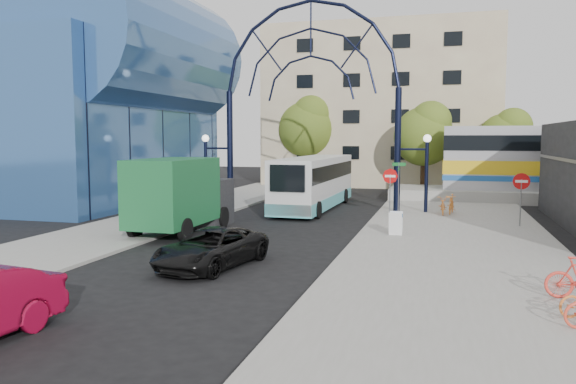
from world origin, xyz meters
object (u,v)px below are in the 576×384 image
(do_not_enter_sign, at_px, (521,187))
(city_bus, at_px, (314,182))
(green_truck, at_px, (182,195))
(gateway_arch, at_px, (311,62))
(street_name_sign, at_px, (399,177))
(tree_north_a, at_px, (425,133))
(bike_near_b, at_px, (451,204))
(tree_north_c, at_px, (507,137))
(black_suv, at_px, (211,248))
(stop_sign, at_px, (390,180))
(sandwich_board, at_px, (396,221))
(bike_near_a, at_px, (443,205))
(tree_north_b, at_px, (309,126))

(do_not_enter_sign, relative_size, city_bus, 0.22)
(city_bus, distance_m, green_truck, 10.58)
(gateway_arch, height_order, street_name_sign, gateway_arch)
(tree_north_a, bearing_deg, bike_near_b, -81.61)
(tree_north_c, relative_size, bike_near_b, 3.65)
(city_bus, relative_size, black_suv, 2.47)
(stop_sign, bearing_deg, do_not_enter_sign, -17.88)
(sandwich_board, distance_m, bike_near_b, 7.87)
(gateway_arch, distance_m, green_truck, 12.01)
(tree_north_a, height_order, bike_near_a, tree_north_a)
(tree_north_a, bearing_deg, city_bus, -118.48)
(do_not_enter_sign, distance_m, street_name_sign, 6.36)
(do_not_enter_sign, xyz_separation_m, green_truck, (-14.75, -5.09, -0.31))
(tree_north_a, xyz_separation_m, bike_near_a, (1.40, -12.54, -3.99))
(stop_sign, xyz_separation_m, tree_north_a, (1.32, 13.93, 2.61))
(black_suv, bearing_deg, city_bus, 101.40)
(tree_north_c, distance_m, bike_near_b, 15.46)
(gateway_arch, xyz_separation_m, do_not_enter_sign, (11.00, -4.00, -6.58))
(street_name_sign, xyz_separation_m, city_bus, (-5.13, 2.17, -0.52))
(sandwich_board, bearing_deg, green_truck, -173.51)
(stop_sign, height_order, do_not_enter_sign, stop_sign)
(do_not_enter_sign, distance_m, tree_north_b, 25.09)
(gateway_arch, height_order, bike_near_b, gateway_arch)
(sandwich_board, bearing_deg, do_not_enter_sign, 36.68)
(bike_near_b, bearing_deg, do_not_enter_sign, -41.35)
(street_name_sign, height_order, bike_near_a, street_name_sign)
(gateway_arch, bearing_deg, city_bus, 84.73)
(tree_north_a, height_order, city_bus, tree_north_a)
(green_truck, bearing_deg, street_name_sign, 41.28)
(street_name_sign, bearing_deg, bike_near_b, 17.74)
(sandwich_board, bearing_deg, tree_north_c, 73.45)
(black_suv, bearing_deg, bike_near_b, 72.96)
(tree_north_c, relative_size, bike_near_a, 3.45)
(city_bus, bearing_deg, black_suv, -88.28)
(gateway_arch, bearing_deg, street_name_sign, -15.07)
(gateway_arch, height_order, city_bus, gateway_arch)
(sandwich_board, xyz_separation_m, black_suv, (-5.38, -7.11, -0.11))
(sandwich_board, xyz_separation_m, tree_north_c, (6.52, 21.95, 3.53))
(city_bus, bearing_deg, tree_north_c, 48.67)
(tree_north_c, bearing_deg, sandwich_board, -106.55)
(do_not_enter_sign, relative_size, green_truck, 0.37)
(street_name_sign, bearing_deg, tree_north_b, 117.65)
(sandwich_board, distance_m, black_suv, 8.92)
(do_not_enter_sign, height_order, tree_north_b, tree_north_b)
(tree_north_c, xyz_separation_m, green_truck, (-15.88, -23.01, -2.61))
(do_not_enter_sign, relative_size, sandwich_board, 2.51)
(tree_north_a, relative_size, green_truck, 1.05)
(tree_north_c, bearing_deg, city_bus, -132.50)
(green_truck, relative_size, black_suv, 1.45)
(gateway_arch, relative_size, green_truck, 2.06)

